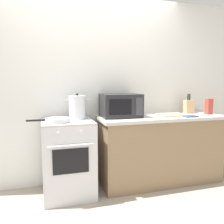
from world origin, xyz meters
name	(u,v)px	position (x,y,z in m)	size (l,w,h in m)	color
ground_plane	(109,216)	(0.00, 0.00, 0.00)	(10.00, 10.00, 0.00)	#9E9384
back_wall	(111,91)	(0.30, 0.97, 1.25)	(4.40, 0.10, 2.50)	silver
lower_cabinet_right	(160,150)	(0.90, 0.62, 0.44)	(1.64, 0.56, 0.88)	#8C7051
countertop_right	(161,117)	(0.90, 0.62, 0.90)	(1.70, 0.60, 0.04)	beige
stove	(68,158)	(-0.35, 0.60, 0.46)	(0.60, 0.64, 0.92)	silver
stock_pot	(77,107)	(-0.21, 0.70, 1.06)	(0.30, 0.21, 0.31)	silver
frying_pan	(57,120)	(-0.47, 0.49, 0.95)	(0.47, 0.27, 0.05)	silver
microwave	(121,105)	(0.34, 0.68, 1.07)	(0.50, 0.37, 0.30)	#232326
cutting_board	(172,115)	(1.04, 0.60, 0.93)	(0.36, 0.26, 0.02)	tan
knife_block	(188,107)	(1.40, 0.74, 1.02)	(0.13, 0.10, 0.28)	tan
pasta_box	(209,106)	(1.61, 0.57, 1.03)	(0.08, 0.08, 0.22)	#B73D33
oven_mitt	(190,116)	(1.22, 0.44, 0.93)	(0.18, 0.14, 0.02)	#33477A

